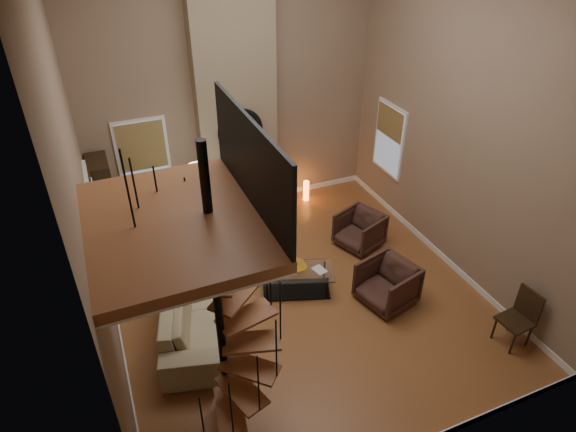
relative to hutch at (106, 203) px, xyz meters
name	(u,v)px	position (x,y,z in m)	size (l,w,h in m)	color
ground	(297,294)	(2.77, -2.81, -0.95)	(6.00, 6.50, 0.01)	#AB6A37
back_wall	(232,86)	(2.77, 0.44, 1.80)	(6.00, 0.02, 5.50)	#90765D
front_wall	(436,290)	(2.77, -6.06, 1.80)	(6.00, 0.02, 5.50)	#90765D
left_wall	(82,193)	(-0.23, -2.81, 1.80)	(0.02, 6.50, 5.50)	#90765D
right_wall	(464,122)	(5.77, -2.81, 1.80)	(0.02, 6.50, 5.50)	#90765D
baseboard_back	(239,202)	(2.77, 0.43, -0.89)	(6.00, 0.02, 0.12)	white
baseboard_left	(122,341)	(-0.22, -2.81, -0.89)	(0.02, 6.50, 0.12)	white
baseboard_right	(437,251)	(5.76, -2.81, -0.89)	(0.02, 6.50, 0.12)	white
chimney_breast	(235,89)	(2.77, 0.25, 1.80)	(1.60, 0.38, 5.50)	#927E5F
hearth	(249,219)	(2.77, -0.24, -0.93)	(1.50, 0.60, 0.04)	black
firebox	(244,191)	(2.77, 0.05, -0.40)	(0.95, 0.02, 0.72)	black
mantel	(243,168)	(2.77, -0.03, 0.20)	(1.70, 0.18, 0.06)	white
mirror_frame	(241,131)	(2.77, 0.03, 1.00)	(0.94, 0.94, 0.10)	black
mirror_disc	(240,131)	(2.77, 0.04, 1.00)	(0.80, 0.80, 0.01)	white
vase_left	(217,166)	(2.22, 0.01, 0.35)	(0.24, 0.24, 0.25)	black
vase_right	(270,157)	(3.37, 0.01, 0.33)	(0.20, 0.20, 0.21)	#174950
window_back	(143,155)	(0.87, 0.41, 0.67)	(1.02, 0.06, 1.52)	white
window_right	(389,138)	(5.75, -0.81, 0.68)	(0.06, 1.02, 1.52)	white
entry_door	(100,228)	(-0.18, -1.01, 0.10)	(0.10, 1.05, 2.16)	white
loft	(184,217)	(0.73, -4.61, 2.29)	(1.70, 2.20, 1.09)	brown
spiral_stair	(220,315)	(0.99, -4.60, 0.83)	(1.47, 1.47, 4.06)	black
hutch	(106,203)	(0.00, 0.00, 0.00)	(0.38, 0.81, 1.81)	black
sofa	(197,306)	(1.00, -2.86, -0.55)	(2.63, 1.03, 0.77)	tan
armchair_near	(362,229)	(4.56, -1.93, -0.60)	(0.78, 0.81, 0.73)	#43261F
armchair_far	(390,282)	(4.20, -3.52, -0.60)	(0.84, 0.86, 0.79)	#43261F
coffee_table	(296,278)	(2.80, -2.73, -0.67)	(1.41, 1.03, 0.47)	silver
bowl	(295,267)	(2.80, -2.68, -0.45)	(0.38, 0.38, 0.09)	gold
book	(319,271)	(3.15, -2.88, -0.49)	(0.19, 0.25, 0.02)	gray
floor_lamp	(199,180)	(1.69, -0.66, 0.46)	(0.41, 0.41, 1.71)	black
accent_lamp	(306,191)	(4.25, 0.03, -0.70)	(0.13, 0.13, 0.47)	orange
side_chair	(520,315)	(5.49, -5.11, -0.42)	(0.48, 0.48, 0.96)	black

